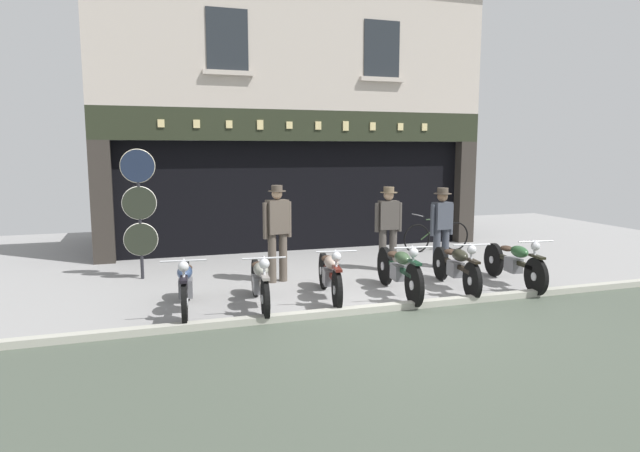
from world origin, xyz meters
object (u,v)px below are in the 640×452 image
(advert_board_near, at_px, (361,177))
(motorcycle_center_left, at_px, (330,274))
(motorcycle_right, at_px, (514,262))
(motorcycle_far_left, at_px, (186,284))
(salesman_left, at_px, (277,229))
(salesman_right, at_px, (442,223))
(motorcycle_center_right, at_px, (456,266))
(tyre_sign_pole, at_px, (139,205))
(motorcycle_center, at_px, (399,269))
(advert_board_far, at_px, (407,175))
(leaning_bicycle, at_px, (437,236))
(shopkeeper_center, at_px, (388,224))
(motorcycle_left, at_px, (260,281))

(advert_board_near, bearing_deg, motorcycle_center_left, -117.75)
(motorcycle_center_left, bearing_deg, motorcycle_right, -173.26)
(advert_board_near, bearing_deg, motorcycle_far_left, -135.94)
(salesman_left, height_order, salesman_right, salesman_left)
(motorcycle_center_left, relative_size, motorcycle_center_right, 0.98)
(motorcycle_center_left, distance_m, tyre_sign_pole, 3.88)
(motorcycle_center, distance_m, motorcycle_right, 2.25)
(motorcycle_far_left, distance_m, advert_board_far, 7.50)
(motorcycle_center_left, bearing_deg, leaning_bicycle, -130.32)
(motorcycle_center_left, distance_m, salesman_left, 1.59)
(advert_board_far, bearing_deg, tyre_sign_pole, -162.59)
(motorcycle_far_left, relative_size, motorcycle_center_left, 1.00)
(motorcycle_center_right, bearing_deg, motorcycle_far_left, 8.37)
(motorcycle_right, xyz_separation_m, salesman_left, (-3.94, 1.56, 0.56))
(salesman_right, height_order, leaning_bicycle, salesman_right)
(shopkeeper_center, relative_size, advert_board_far, 1.83)
(salesman_right, bearing_deg, shopkeeper_center, -10.99)
(motorcycle_far_left, xyz_separation_m, tyre_sign_pole, (-0.61, 2.42, 0.98))
(motorcycle_far_left, distance_m, motorcycle_center, 3.44)
(leaning_bicycle, bearing_deg, tyre_sign_pole, 95.25)
(tyre_sign_pole, bearing_deg, salesman_left, -22.95)
(shopkeeper_center, bearing_deg, motorcycle_right, 137.08)
(motorcycle_center_left, relative_size, advert_board_near, 2.13)
(motorcycle_right, relative_size, advert_board_far, 2.24)
(motorcycle_center_left, height_order, motorcycle_right, motorcycle_right)
(motorcycle_center_right, distance_m, motorcycle_right, 1.15)
(leaning_bicycle, bearing_deg, motorcycle_center_left, 128.43)
(salesman_left, relative_size, shopkeeper_center, 1.06)
(motorcycle_center_right, xyz_separation_m, salesman_right, (0.70, 1.71, 0.49))
(motorcycle_left, height_order, salesman_right, salesman_right)
(motorcycle_right, bearing_deg, motorcycle_left, 6.94)
(motorcycle_left, distance_m, advert_board_near, 5.89)
(motorcycle_far_left, distance_m, motorcycle_right, 5.69)
(motorcycle_left, relative_size, advert_board_far, 2.15)
(motorcycle_center_right, bearing_deg, salesman_left, -18.82)
(motorcycle_center, xyz_separation_m, motorcycle_right, (2.25, -0.03, -0.01))
(motorcycle_center_left, xyz_separation_m, tyre_sign_pole, (-2.89, 2.39, 0.98))
(motorcycle_center_right, height_order, shopkeeper_center, shopkeeper_center)
(motorcycle_center_left, bearing_deg, salesman_left, -59.35)
(motorcycle_center, relative_size, motorcycle_center_right, 1.06)
(salesman_left, xyz_separation_m, shopkeeper_center, (2.33, 0.27, -0.05))
(shopkeeper_center, bearing_deg, motorcycle_center_right, 110.52)
(salesman_left, bearing_deg, advert_board_far, -155.30)
(motorcycle_far_left, bearing_deg, tyre_sign_pole, -70.00)
(motorcycle_right, bearing_deg, salesman_right, -68.55)
(tyre_sign_pole, distance_m, advert_board_far, 6.82)
(motorcycle_left, bearing_deg, motorcycle_center_left, -168.34)
(motorcycle_right, xyz_separation_m, salesman_right, (-0.44, 1.77, 0.49))
(motorcycle_left, bearing_deg, leaning_bicycle, -140.86)
(motorcycle_center_right, bearing_deg, advert_board_far, -97.19)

